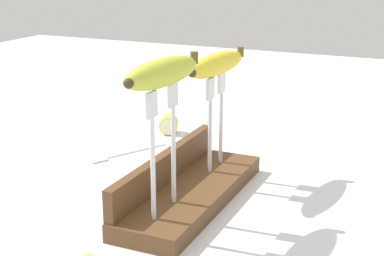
% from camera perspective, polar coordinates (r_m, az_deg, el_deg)
% --- Properties ---
extents(ground_plane, '(3.00, 3.00, 0.00)m').
position_cam_1_polar(ground_plane, '(0.98, 0.00, -7.21)').
color(ground_plane, silver).
extents(wooden_board, '(0.36, 0.11, 0.03)m').
position_cam_1_polar(wooden_board, '(0.97, 0.00, -6.45)').
color(wooden_board, brown).
rests_on(wooden_board, ground).
extents(board_backstop, '(0.36, 0.02, 0.05)m').
position_cam_1_polar(board_backstop, '(0.98, -2.61, -3.84)').
color(board_backstop, brown).
rests_on(board_backstop, wooden_board).
extents(fork_stand_left, '(0.09, 0.01, 0.19)m').
position_cam_1_polar(fork_stand_left, '(0.84, -2.61, -1.04)').
color(fork_stand_left, silver).
rests_on(fork_stand_left, wooden_board).
extents(fork_stand_right, '(0.08, 0.01, 0.17)m').
position_cam_1_polar(fork_stand_right, '(1.02, 2.50, 1.50)').
color(fork_stand_right, silver).
rests_on(fork_stand_right, wooden_board).
extents(banana_raised_left, '(0.17, 0.06, 0.04)m').
position_cam_1_polar(banana_raised_left, '(0.82, -2.70, 5.41)').
color(banana_raised_left, '#B2C138').
rests_on(banana_raised_left, fork_stand_left).
extents(banana_raised_right, '(0.18, 0.06, 0.04)m').
position_cam_1_polar(banana_raised_right, '(1.00, 2.56, 6.23)').
color(banana_raised_right, yellow).
rests_on(banana_raised_right, fork_stand_right).
extents(fork_fallen_near, '(0.17, 0.10, 0.01)m').
position_cam_1_polar(fork_fallen_near, '(1.20, -7.21, -2.55)').
color(fork_fallen_near, silver).
rests_on(fork_fallen_near, ground).
extents(banana_chunk_near, '(0.05, 0.05, 0.04)m').
position_cam_1_polar(banana_chunk_near, '(1.33, -2.29, 0.34)').
color(banana_chunk_near, '#DBD147').
rests_on(banana_chunk_near, ground).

